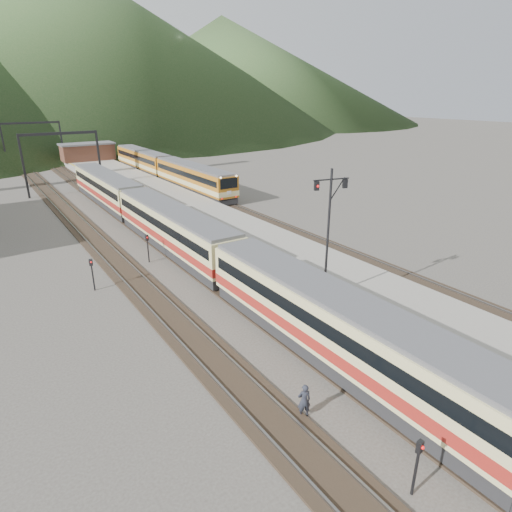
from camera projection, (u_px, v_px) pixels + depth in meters
ground at (461, 452)px, 16.06m from camera, size 400.00×400.00×0.00m
track_main at (124, 215)px, 47.09m from camera, size 2.60×200.00×0.23m
track_far at (77, 222)px, 44.49m from camera, size 2.60×200.00×0.23m
track_second at (216, 201)px, 53.06m from camera, size 2.60×200.00×0.23m
platform at (179, 208)px, 48.29m from camera, size 8.00×100.00×1.00m
gantry_near at (61, 151)px, 55.28m from camera, size 9.55×0.25×8.00m
gantry_far at (32, 136)px, 74.69m from camera, size 9.55×0.25×8.00m
station_shed at (88, 151)px, 78.61m from camera, size 9.40×4.40×3.10m
hill_b at (49, 35)px, 196.83m from camera, size 220.00×220.00×75.00m
hill_c at (223, 68)px, 227.34m from camera, size 160.00×160.00×50.00m
main_train at (173, 229)px, 35.86m from camera, size 2.82×57.93×3.44m
second_train at (166, 169)px, 64.56m from camera, size 2.78×37.83×3.39m
signal_mast at (329, 223)px, 24.35m from camera, size 2.16×0.62×7.78m
short_signal_a at (417, 461)px, 13.85m from camera, size 0.24×0.19×2.27m
short_signal_b at (148, 245)px, 33.55m from camera, size 0.26×0.22×2.27m
short_signal_c at (92, 270)px, 28.71m from camera, size 0.26×0.23×2.27m
worker at (304, 400)px, 17.59m from camera, size 0.66×0.55×1.55m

